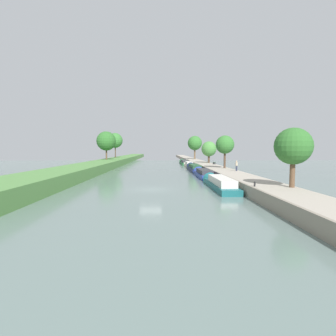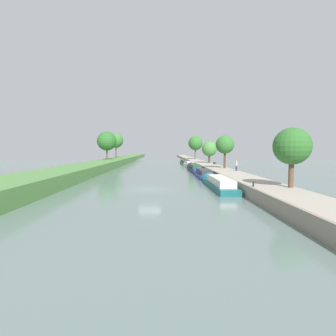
# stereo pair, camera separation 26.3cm
# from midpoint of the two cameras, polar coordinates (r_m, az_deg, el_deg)

# --- Properties ---
(ground_plane) EXTENTS (160.00, 160.00, 0.00)m
(ground_plane) POSITION_cam_midpoint_polar(r_m,az_deg,el_deg) (31.04, -3.96, -4.57)
(ground_plane) COLOR slate
(left_grassy_bank) EXTENTS (6.68, 260.00, 1.73)m
(left_grassy_bank) POSITION_cam_midpoint_polar(r_m,az_deg,el_deg) (34.17, -26.53, -2.74)
(left_grassy_bank) COLOR #518442
(left_grassy_bank) RESTS_ON ground_plane
(right_towpath) EXTENTS (4.15, 260.00, 1.13)m
(right_towpath) POSITION_cam_midpoint_polar(r_m,az_deg,el_deg) (32.62, 17.35, -3.33)
(right_towpath) COLOR #A89E8E
(right_towpath) RESTS_ON ground_plane
(stone_quay) EXTENTS (0.25, 260.00, 1.18)m
(stone_quay) POSITION_cam_midpoint_polar(r_m,az_deg,el_deg) (31.98, 13.60, -3.36)
(stone_quay) COLOR gray
(stone_quay) RESTS_ON ground_plane
(narrowboat_teal) EXTENTS (2.11, 12.42, 2.09)m
(narrowboat_teal) POSITION_cam_midpoint_polar(r_m,az_deg,el_deg) (32.92, 10.51, -3.16)
(narrowboat_teal) COLOR #195B60
(narrowboat_teal) RESTS_ON ground_plane
(narrowboat_blue) EXTENTS (2.12, 11.43, 2.01)m
(narrowboat_blue) POSITION_cam_midpoint_polar(r_m,az_deg,el_deg) (45.21, 7.29, -1.19)
(narrowboat_blue) COLOR #283D93
(narrowboat_blue) RESTS_ON ground_plane
(narrowboat_navy) EXTENTS (2.20, 13.39, 2.09)m
(narrowboat_navy) POSITION_cam_midpoint_polar(r_m,az_deg,el_deg) (58.47, 5.41, 0.03)
(narrowboat_navy) COLOR #141E42
(narrowboat_navy) RESTS_ON ground_plane
(narrowboat_cream) EXTENTS (1.81, 10.99, 1.99)m
(narrowboat_cream) POSITION_cam_midpoint_polar(r_m,az_deg,el_deg) (70.62, 4.26, 0.72)
(narrowboat_cream) COLOR beige
(narrowboat_cream) RESTS_ON ground_plane
(narrowboat_green) EXTENTS (2.08, 15.56, 1.97)m
(narrowboat_green) POSITION_cam_midpoint_polar(r_m,az_deg,el_deg) (83.96, 3.33, 1.22)
(narrowboat_green) COLOR #1E6033
(narrowboat_green) RESTS_ON ground_plane
(tree_rightbank_near) EXTENTS (3.38, 3.38, 5.48)m
(tree_rightbank_near) POSITION_cam_midpoint_polar(r_m,az_deg,el_deg) (26.98, 24.81, 4.16)
(tree_rightbank_near) COLOR brown
(tree_rightbank_near) RESTS_ON right_towpath
(tree_rightbank_midnear) EXTENTS (3.37, 3.37, 6.02)m
(tree_rightbank_midnear) POSITION_cam_midpoint_polar(r_m,az_deg,el_deg) (50.51, 11.86, 4.85)
(tree_rightbank_midnear) COLOR #4C3828
(tree_rightbank_midnear) RESTS_ON right_towpath
(tree_rightbank_midfar) EXTENTS (3.84, 3.84, 5.48)m
(tree_rightbank_midfar) POSITION_cam_midpoint_polar(r_m,az_deg,el_deg) (69.55, 8.58, 4.01)
(tree_rightbank_midfar) COLOR #4C3828
(tree_rightbank_midfar) RESTS_ON right_towpath
(tree_rightbank_far) EXTENTS (5.01, 5.01, 8.13)m
(tree_rightbank_far) POSITION_cam_midpoint_polar(r_m,az_deg,el_deg) (94.98, 5.65, 5.27)
(tree_rightbank_far) COLOR brown
(tree_rightbank_far) RESTS_ON right_towpath
(tree_leftbank_downstream) EXTENTS (5.05, 5.05, 8.36)m
(tree_leftbank_downstream) POSITION_cam_midpoint_polar(r_m,az_deg,el_deg) (93.15, -11.24, 5.76)
(tree_leftbank_downstream) COLOR #4C3828
(tree_leftbank_downstream) RESTS_ON left_grassy_bank
(tree_leftbank_upstream) EXTENTS (5.31, 5.31, 7.80)m
(tree_leftbank_upstream) POSITION_cam_midpoint_polar(r_m,az_deg,el_deg) (76.42, -13.09, 5.60)
(tree_leftbank_upstream) COLOR brown
(tree_leftbank_upstream) RESTS_ON left_grassy_bank
(person_walking) EXTENTS (0.34, 0.34, 1.66)m
(person_walking) POSITION_cam_midpoint_polar(r_m,az_deg,el_deg) (44.57, 14.20, 0.52)
(person_walking) COLOR #282D42
(person_walking) RESTS_ON right_towpath
(mooring_bollard_near) EXTENTS (0.16, 0.16, 0.45)m
(mooring_bollard_near) POSITION_cam_midpoint_polar(r_m,az_deg,el_deg) (26.58, 17.67, -3.27)
(mooring_bollard_near) COLOR black
(mooring_bollard_near) RESTS_ON right_towpath
(mooring_bollard_far) EXTENTS (0.16, 0.16, 0.45)m
(mooring_bollard_far) POSITION_cam_midpoint_polar(r_m,az_deg,el_deg) (91.34, 4.18, 1.97)
(mooring_bollard_far) COLOR black
(mooring_bollard_far) RESTS_ON right_towpath
(park_bench) EXTENTS (0.44, 1.50, 0.47)m
(park_bench) POSITION_cam_midpoint_polar(r_m,az_deg,el_deg) (63.37, 9.69, 1.12)
(park_bench) COLOR #333338
(park_bench) RESTS_ON right_towpath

